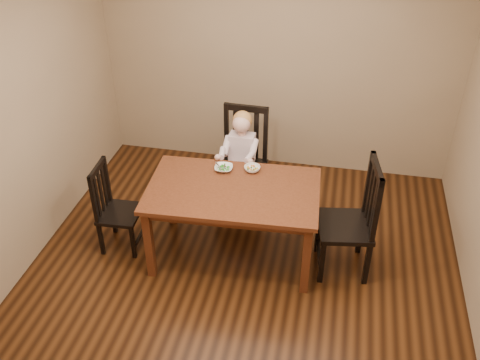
% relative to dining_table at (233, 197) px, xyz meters
% --- Properties ---
extents(room, '(4.01, 4.01, 2.71)m').
position_rel_dining_table_xyz_m(room, '(0.14, -0.24, 0.67)').
color(room, '#49260F').
rests_on(room, ground).
extents(dining_table, '(1.59, 1.01, 0.77)m').
position_rel_dining_table_xyz_m(dining_table, '(0.00, 0.00, 0.00)').
color(dining_table, '#442010').
rests_on(dining_table, room).
extents(chair_child, '(0.50, 0.48, 1.12)m').
position_rel_dining_table_xyz_m(chair_child, '(-0.08, 0.83, -0.14)').
color(chair_child, black).
rests_on(chair_child, room).
extents(chair_left, '(0.39, 0.41, 0.91)m').
position_rel_dining_table_xyz_m(chair_left, '(-1.14, -0.08, -0.25)').
color(chair_left, black).
rests_on(chair_left, room).
extents(chair_right, '(0.54, 0.56, 1.14)m').
position_rel_dining_table_xyz_m(chair_right, '(1.08, 0.04, -0.14)').
color(chair_right, black).
rests_on(chair_right, room).
extents(toddler, '(0.36, 0.44, 0.59)m').
position_rel_dining_table_xyz_m(toddler, '(-0.08, 0.77, 0.01)').
color(toddler, beige).
rests_on(toddler, chair_child).
extents(bowl_peas, '(0.18, 0.18, 0.04)m').
position_rel_dining_table_xyz_m(bowl_peas, '(-0.15, 0.28, 0.11)').
color(bowl_peas, white).
rests_on(bowl_peas, dining_table).
extents(bowl_veg, '(0.19, 0.19, 0.05)m').
position_rel_dining_table_xyz_m(bowl_veg, '(0.12, 0.33, 0.11)').
color(bowl_veg, white).
rests_on(bowl_veg, dining_table).
extents(fork, '(0.10, 0.09, 0.05)m').
position_rel_dining_table_xyz_m(fork, '(-0.19, 0.26, 0.13)').
color(fork, silver).
rests_on(fork, bowl_peas).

